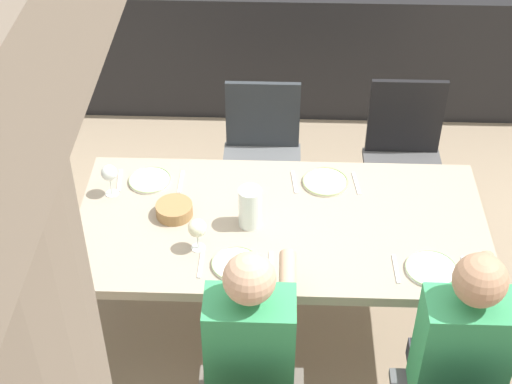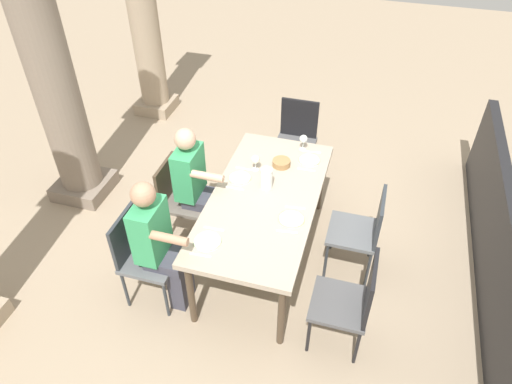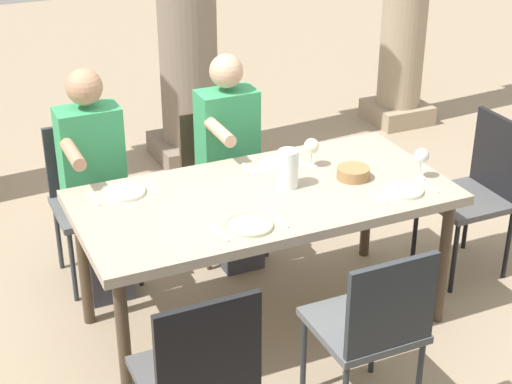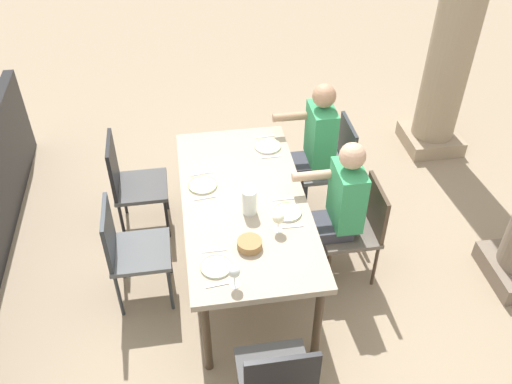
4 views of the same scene
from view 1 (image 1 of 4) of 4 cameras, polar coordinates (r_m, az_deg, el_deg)
The scene contains 23 objects.
ground_plane at distance 4.13m, azimuth 1.63°, elevation -10.20°, with size 16.00×16.00×0.00m, color gray.
dining_table at distance 3.63m, azimuth 1.83°, elevation -2.97°, with size 1.88×0.92×0.77m.
chair_west_south at distance 4.48m, azimuth 10.75°, elevation 2.78°, with size 0.44×0.44×0.92m.
chair_mid_south at distance 4.42m, azimuth 0.44°, elevation 3.00°, with size 0.44×0.44×0.90m.
diner_woman_green at distance 3.18m, azimuth -0.33°, elevation -11.71°, with size 0.35×0.49×1.27m.
diner_man_white at distance 3.25m, azimuth 14.27°, elevation -11.63°, with size 0.35×0.49×1.29m.
patio_railing at distance 5.42m, azimuth 2.00°, elevation 9.59°, with size 4.28×0.10×0.90m, color black.
plate_0 at distance 3.43m, azimuth 12.66°, elevation -5.47°, with size 0.22×0.22×0.02m.
fork_0 at distance 3.47m, azimuth 15.09°, elevation -5.55°, with size 0.02×0.17×0.01m, color silver.
spoon_0 at distance 3.41m, azimuth 10.16°, elevation -5.53°, with size 0.02×0.17×0.01m, color silver.
plate_1 at distance 3.81m, azimuth 5.07°, elevation 0.75°, with size 0.22×0.22×0.02m.
fork_1 at distance 3.82m, azimuth 7.31°, elevation 0.63°, with size 0.02×0.17×0.01m, color silver.
spoon_1 at distance 3.80m, azimuth 2.81°, elevation 0.74°, with size 0.02×0.17×0.01m, color silver.
plate_2 at distance 3.37m, azimuth -1.49°, elevation -5.24°, with size 0.21×0.21×0.02m.
wine_glass_2 at distance 3.38m, azimuth -4.30°, elevation -2.68°, with size 0.08×0.08×0.16m.
fork_2 at distance 3.37m, azimuth 1.07°, elevation -5.37°, with size 0.02×0.17×0.01m, color silver.
spoon_2 at distance 3.39m, azimuth -4.03°, elevation -5.23°, with size 0.02×0.17×0.01m, color silver.
plate_3 at distance 3.84m, azimuth -7.73°, elevation 0.87°, with size 0.21×0.21×0.02m.
wine_glass_3 at distance 3.72m, azimuth -10.65°, elevation 1.32°, with size 0.08×0.08×0.17m.
fork_3 at distance 3.82m, azimuth -5.50°, elevation 0.76°, with size 0.02×0.17×0.01m, color silver.
spoon_3 at distance 3.87m, azimuth -9.91°, elevation 0.85°, with size 0.02×0.17×0.01m, color silver.
water_pitcher at distance 3.51m, azimuth -0.44°, elevation -1.26°, with size 0.11×0.11×0.20m.
bread_basket at distance 3.62m, azimuth -5.97°, elevation -1.30°, with size 0.17×0.17×0.06m, color #9E7547.
Camera 1 is at (0.02, 2.68, 3.15)m, focal length 54.91 mm.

